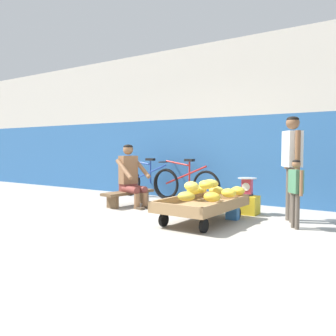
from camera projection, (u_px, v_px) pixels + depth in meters
The scene contains 13 objects.
ground_plane at pixel (125, 231), 4.54m from camera, with size 80.00×80.00×0.00m, color #A39E93.
back_wall at pixel (225, 122), 7.05m from camera, with size 16.00×0.30×3.18m.
banana_cart at pixel (202, 206), 5.01m from camera, with size 0.89×1.47×0.36m.
banana_pile at pixel (208, 190), 5.08m from camera, with size 0.87×1.22×0.26m.
low_bench at pixel (128, 195), 6.53m from camera, with size 0.43×1.13×0.27m.
vendor_seated at pixel (131, 176), 6.44m from camera, with size 0.73×0.59×1.14m.
plastic_crate at pixel (247, 205), 5.69m from camera, with size 0.36×0.28×0.30m.
weighing_scale at pixel (247, 186), 5.67m from camera, with size 0.30×0.30×0.29m.
bicycle_near_left at pixel (147, 181), 7.57m from camera, with size 1.66×0.48×0.86m.
bicycle_far_left at pixel (185, 183), 7.12m from camera, with size 1.65×0.48×0.86m.
customer_adult at pixel (292, 156), 5.07m from camera, with size 0.35×0.42×1.53m.
customer_child at pixel (296, 186), 4.63m from camera, with size 0.22×0.22×0.92m.
shopping_bag at pixel (233, 212), 5.24m from camera, with size 0.18×0.12×0.24m, color #3370B7.
Camera 1 is at (2.94, -3.43, 1.07)m, focal length 37.40 mm.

